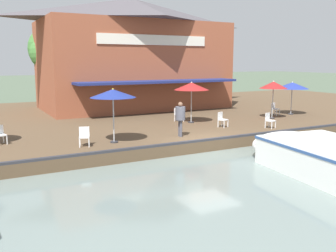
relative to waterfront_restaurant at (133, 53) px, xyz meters
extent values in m
plane|color=#4C5B47|center=(13.79, -2.08, -4.93)|extent=(220.00, 220.00, 0.00)
cube|color=brown|center=(2.79, -2.08, -4.63)|extent=(22.00, 56.00, 0.60)
cube|color=#2D2D33|center=(13.69, -2.08, -4.28)|extent=(0.20, 50.40, 0.10)
cube|color=brown|center=(-0.02, 0.00, -0.99)|extent=(7.65, 14.00, 6.68)
pyramid|color=#4C474C|center=(-0.02, 0.00, 3.27)|extent=(8.03, 14.70, 1.85)
cube|color=navy|center=(4.71, 0.00, -2.03)|extent=(1.80, 11.90, 0.16)
cube|color=silver|center=(3.85, 0.00, 0.84)|extent=(0.08, 8.40, 0.70)
cylinder|color=#B7B7B7|center=(9.09, 8.11, -3.28)|extent=(0.06, 0.06, 2.10)
cylinder|color=#2D2D33|center=(9.09, 8.11, -4.30)|extent=(0.36, 0.36, 0.06)
cone|color=navy|center=(9.09, 8.11, -2.30)|extent=(2.24, 2.24, 0.44)
cone|color=white|center=(9.09, 8.11, -2.28)|extent=(1.39, 1.39, 0.35)
sphere|color=white|center=(9.09, 8.11, -2.08)|extent=(0.08, 0.08, 0.08)
cylinder|color=#B7B7B7|center=(11.99, -6.09, -3.17)|extent=(0.06, 0.06, 2.33)
cylinder|color=#2D2D33|center=(11.99, -6.09, -4.30)|extent=(0.36, 0.36, 0.06)
cone|color=navy|center=(11.99, -6.09, -2.06)|extent=(2.08, 2.08, 0.37)
cone|color=yellow|center=(11.99, -6.09, -2.04)|extent=(1.29, 1.29, 0.30)
sphere|color=yellow|center=(11.99, -6.09, -1.87)|extent=(0.08, 0.08, 0.08)
cylinder|color=#B7B7B7|center=(8.84, 0.02, -3.19)|extent=(0.06, 0.06, 2.29)
cylinder|color=#2D2D33|center=(8.84, 0.02, -4.30)|extent=(0.36, 0.36, 0.06)
cone|color=maroon|center=(8.84, 0.02, -2.11)|extent=(2.11, 2.11, 0.45)
cone|color=white|center=(8.84, 0.02, -2.09)|extent=(1.31, 1.31, 0.36)
sphere|color=white|center=(8.84, 0.02, -1.89)|extent=(0.08, 0.08, 0.08)
cylinder|color=#B7B7B7|center=(9.88, 5.59, -3.20)|extent=(0.06, 0.06, 2.26)
cylinder|color=#2D2D33|center=(9.88, 5.59, -4.30)|extent=(0.36, 0.36, 0.06)
cone|color=maroon|center=(9.88, 5.59, -2.14)|extent=(1.79, 1.79, 0.45)
cone|color=white|center=(9.88, 5.59, -2.12)|extent=(1.11, 1.11, 0.36)
sphere|color=white|center=(9.88, 5.59, -1.92)|extent=(0.08, 0.08, 0.08)
cube|color=white|center=(12.70, 3.17, -4.12)|extent=(0.05, 0.05, 0.42)
cube|color=white|center=(12.82, 2.79, -4.12)|extent=(0.05, 0.05, 0.42)
cube|color=white|center=(12.32, 3.05, -4.12)|extent=(0.05, 0.05, 0.42)
cube|color=white|center=(12.44, 2.67, -4.12)|extent=(0.05, 0.05, 0.42)
cube|color=white|center=(12.57, 2.92, -3.91)|extent=(0.55, 0.55, 0.05)
cube|color=white|center=(12.38, 2.86, -3.68)|extent=(0.17, 0.43, 0.40)
cube|color=white|center=(11.15, 1.05, -4.12)|extent=(0.05, 0.05, 0.42)
cube|color=white|center=(11.30, 0.68, -4.12)|extent=(0.05, 0.05, 0.42)
cube|color=white|center=(10.78, 0.90, -4.12)|extent=(0.05, 0.05, 0.42)
cube|color=white|center=(10.93, 0.53, -4.12)|extent=(0.05, 0.05, 0.42)
cube|color=white|center=(11.04, 0.79, -3.91)|extent=(0.57, 0.57, 0.05)
cube|color=white|center=(10.85, 0.72, -3.68)|extent=(0.20, 0.42, 0.40)
cube|color=white|center=(10.10, -10.48, -4.12)|extent=(0.05, 0.05, 0.42)
cube|color=white|center=(9.72, -10.60, -4.12)|extent=(0.05, 0.05, 0.42)
cube|color=white|center=(9.97, -10.73, -3.91)|extent=(0.55, 0.55, 0.05)
cube|color=white|center=(8.27, -0.18, -4.12)|extent=(0.05, 0.05, 0.42)
cube|color=white|center=(8.33, -0.58, -4.12)|extent=(0.05, 0.05, 0.42)
cube|color=white|center=(7.88, -0.25, -4.12)|extent=(0.05, 0.05, 0.42)
cube|color=white|center=(7.94, -0.64, -4.12)|extent=(0.05, 0.05, 0.42)
cube|color=white|center=(8.11, -0.41, -3.91)|extent=(0.50, 0.50, 0.05)
cube|color=white|center=(7.91, -0.44, -3.68)|extent=(0.11, 0.44, 0.40)
cube|color=white|center=(12.40, -7.39, -4.12)|extent=(0.05, 0.05, 0.42)
cube|color=white|center=(12.28, -7.77, -4.12)|extent=(0.05, 0.05, 0.42)
cube|color=white|center=(12.02, -7.27, -4.12)|extent=(0.05, 0.05, 0.42)
cube|color=white|center=(11.90, -7.65, -4.12)|extent=(0.05, 0.05, 0.42)
cube|color=white|center=(12.15, -7.52, -3.91)|extent=(0.55, 0.55, 0.05)
cube|color=white|center=(11.96, -7.46, -3.68)|extent=(0.17, 0.43, 0.40)
cube|color=white|center=(8.98, 7.13, -4.12)|extent=(0.05, 0.05, 0.42)
cube|color=white|center=(9.09, 6.74, -4.12)|extent=(0.05, 0.05, 0.42)
cube|color=white|center=(8.60, 7.02, -4.12)|extent=(0.05, 0.05, 0.42)
cube|color=white|center=(8.70, 6.64, -4.12)|extent=(0.05, 0.05, 0.42)
cube|color=white|center=(8.84, 6.88, -3.91)|extent=(0.54, 0.54, 0.05)
cube|color=white|center=(8.65, 6.83, -3.68)|extent=(0.15, 0.44, 0.40)
cylinder|color=#4C4C56|center=(12.14, -2.70, -3.91)|extent=(0.13, 0.13, 0.84)
cylinder|color=#4C4C56|center=(12.31, -2.71, -3.91)|extent=(0.13, 0.13, 0.84)
cylinder|color=#4C4C56|center=(12.23, -2.71, -3.16)|extent=(0.49, 0.49, 0.66)
sphere|color=brown|center=(12.23, -2.71, -2.71)|extent=(0.23, 0.23, 0.23)
ellipsoid|color=white|center=(16.43, 0.41, -4.27)|extent=(3.20, 3.66, 1.16)
cylinder|color=brown|center=(-4.29, -5.50, -2.68)|extent=(0.31, 0.31, 3.30)
sphere|color=#427A38|center=(-4.29, -5.50, 0.38)|extent=(3.75, 3.75, 3.75)
sphere|color=#427A38|center=(-3.54, -6.06, 0.00)|extent=(2.63, 2.63, 2.63)
cylinder|color=brown|center=(-4.09, 6.49, -2.98)|extent=(0.37, 0.37, 2.70)
sphere|color=#2D6028|center=(-4.09, 6.49, -0.32)|extent=(3.49, 3.49, 3.49)
sphere|color=#2D6028|center=(-3.39, 5.97, -0.67)|extent=(2.44, 2.44, 2.44)
camera|label=1|loc=(28.04, -11.84, -0.63)|focal=40.00mm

